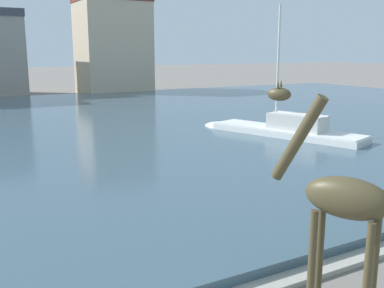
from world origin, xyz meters
name	(u,v)px	position (x,y,z in m)	size (l,w,h in m)	color
harbor_water	(60,128)	(0.00, 29.72, 0.18)	(81.60, 41.07, 0.36)	#3D5666
quay_edge_coping	(292,279)	(0.00, 8.93, 0.06)	(81.60, 0.50, 0.12)	#ADA89E
giraffe_statue	(340,201)	(-0.11, 7.71, 2.17)	(1.33, 2.33, 4.25)	#4C4228
sailboat_white	(276,131)	(9.58, 21.01, 0.52)	(4.82, 9.81, 7.12)	white
townhouse_corner_house	(113,45)	(11.54, 52.30, 5.48)	(7.62, 6.48, 10.92)	#C6B293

